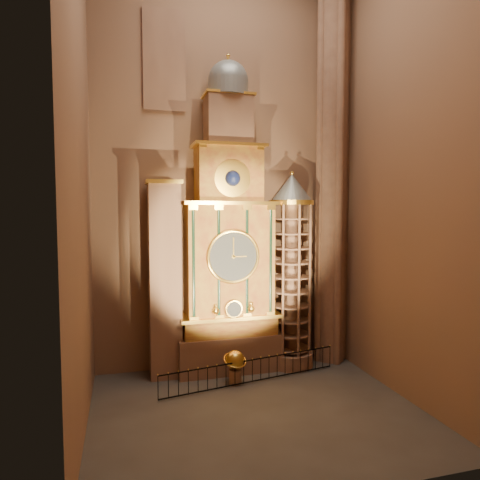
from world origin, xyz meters
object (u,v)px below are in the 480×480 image
object	(u,v)px
portrait_tower	(165,279)
iron_railing	(252,371)
astronomical_clock	(229,248)
stair_turret	(291,272)
celestial_globe	(235,364)

from	to	relation	value
portrait_tower	iron_railing	distance (m)	6.46
astronomical_clock	iron_railing	xyz separation A→B (m)	(0.69, -2.12, -6.04)
stair_turret	celestial_globe	bearing A→B (deg)	-155.41
stair_turret	iron_railing	bearing A→B (deg)	-146.50
portrait_tower	iron_railing	bearing A→B (deg)	-27.62
portrait_tower	iron_railing	size ratio (longest dim) A/B	1.08
celestial_globe	iron_railing	xyz separation A→B (m)	(0.85, -0.18, -0.38)
portrait_tower	celestial_globe	xyz separation A→B (m)	(3.24, -1.96, -4.14)
stair_turret	celestial_globe	distance (m)	5.86
celestial_globe	portrait_tower	bearing A→B (deg)	148.88
astronomical_clock	celestial_globe	size ratio (longest dim) A/B	9.89
portrait_tower	stair_turret	size ratio (longest dim) A/B	0.94
astronomical_clock	portrait_tower	xyz separation A→B (m)	(-3.40, 0.02, -1.53)
stair_turret	iron_railing	xyz separation A→B (m)	(-2.81, -1.86, -4.63)
iron_railing	stair_turret	bearing A→B (deg)	33.50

